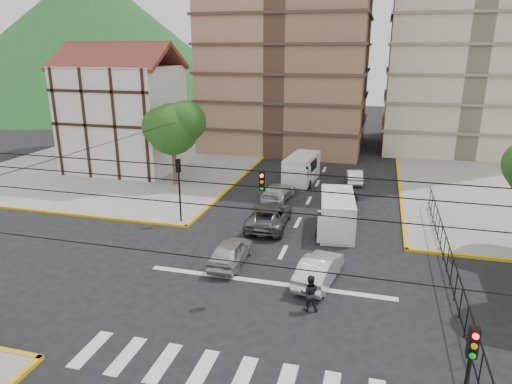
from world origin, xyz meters
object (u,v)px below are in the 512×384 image
(van_right_lane, at_px, (337,215))
(van_left_lane, at_px, (301,170))
(traffic_light_se, at_px, (468,373))
(traffic_light_nw, at_px, (179,180))
(car_white_front_right, at_px, (319,269))
(car_silver_front_left, at_px, (231,252))
(pedestrian_crosswalk, at_px, (310,293))

(van_right_lane, bearing_deg, van_left_lane, 104.10)
(van_right_lane, relative_size, van_left_lane, 1.00)
(traffic_light_se, height_order, traffic_light_nw, same)
(car_white_front_right, bearing_deg, traffic_light_se, 127.93)
(car_silver_front_left, xyz_separation_m, car_white_front_right, (5.08, -0.83, 0.01))
(car_silver_front_left, bearing_deg, van_left_lane, -93.29)
(van_left_lane, bearing_deg, van_right_lane, -62.79)
(car_silver_front_left, distance_m, pedestrian_crosswalk, 6.18)
(traffic_light_se, bearing_deg, traffic_light_nw, 135.00)
(traffic_light_se, xyz_separation_m, pedestrian_crosswalk, (-5.34, 6.98, -2.23))
(van_right_lane, distance_m, car_silver_front_left, 8.11)
(van_left_lane, xyz_separation_m, car_white_front_right, (4.02, -17.75, -0.46))
(car_white_front_right, relative_size, pedestrian_crosswalk, 2.49)
(car_white_front_right, xyz_separation_m, pedestrian_crosswalk, (-0.07, -2.80, 0.16))
(traffic_light_se, relative_size, pedestrian_crosswalk, 2.49)
(traffic_light_nw, distance_m, pedestrian_crosswalk, 13.58)
(traffic_light_se, distance_m, van_left_lane, 29.12)
(van_left_lane, distance_m, car_silver_front_left, 16.96)
(traffic_light_nw, xyz_separation_m, pedestrian_crosswalk, (10.26, -8.62, -2.23))
(car_white_front_right, bearing_deg, van_right_lane, -81.84)
(car_silver_front_left, height_order, pedestrian_crosswalk, pedestrian_crosswalk)
(traffic_light_nw, height_order, car_white_front_right, traffic_light_nw)
(traffic_light_nw, distance_m, car_silver_front_left, 7.63)
(traffic_light_se, xyz_separation_m, car_white_front_right, (-5.27, 9.78, -2.39))
(traffic_light_se, xyz_separation_m, traffic_light_nw, (-15.60, 15.60, 0.00))
(van_left_lane, bearing_deg, car_silver_front_left, -87.68)
(van_left_lane, height_order, pedestrian_crosswalk, van_left_lane)
(pedestrian_crosswalk, bearing_deg, traffic_light_se, 117.75)
(car_silver_front_left, bearing_deg, traffic_light_nw, -43.24)
(car_silver_front_left, distance_m, car_white_front_right, 5.14)
(car_silver_front_left, bearing_deg, traffic_light_se, 134.57)
(van_right_lane, distance_m, pedestrian_crosswalk, 9.79)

